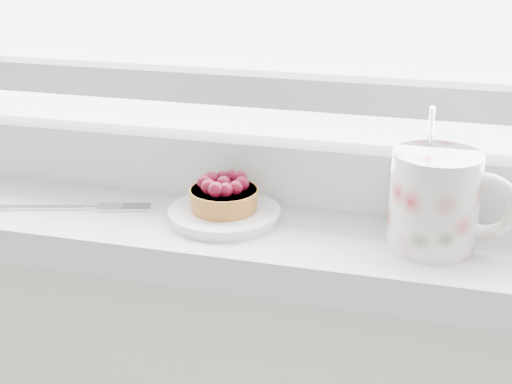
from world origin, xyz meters
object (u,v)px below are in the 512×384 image
(saucer, at_px, (224,214))
(raspberry_tart, at_px, (224,194))
(floral_mug, at_px, (438,199))
(fork, at_px, (69,207))

(saucer, bearing_deg, raspberry_tart, 156.34)
(floral_mug, bearing_deg, raspberry_tart, 177.62)
(saucer, xyz_separation_m, raspberry_tart, (-0.00, 0.00, 0.02))
(raspberry_tart, relative_size, fork, 0.42)
(raspberry_tart, xyz_separation_m, fork, (-0.18, -0.02, -0.03))
(fork, bearing_deg, raspberry_tart, 6.04)
(saucer, xyz_separation_m, fork, (-0.18, -0.02, -0.00))
(raspberry_tart, height_order, floral_mug, floral_mug)
(floral_mug, xyz_separation_m, fork, (-0.41, -0.01, -0.05))
(raspberry_tart, bearing_deg, saucer, -23.66)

